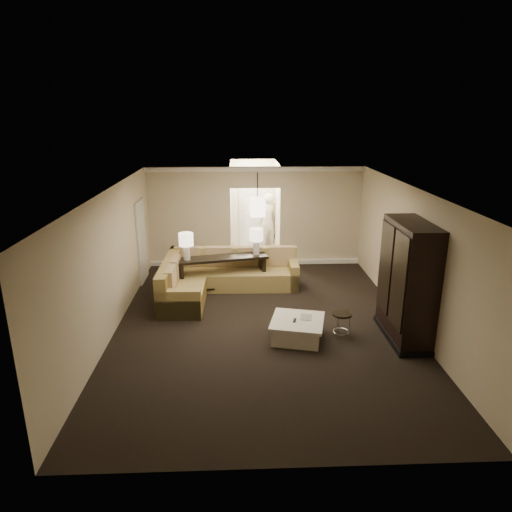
{
  "coord_description": "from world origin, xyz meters",
  "views": [
    {
      "loc": [
        -0.51,
        -8.57,
        4.21
      ],
      "look_at": [
        -0.1,
        1.2,
        1.12
      ],
      "focal_mm": 32.0,
      "sensor_mm": 36.0,
      "label": 1
    }
  ],
  "objects_px": {
    "coffee_table": "(297,329)",
    "person": "(267,218)",
    "armoire": "(407,284)",
    "console_table": "(223,270)",
    "drink_table": "(342,320)",
    "sectional_sofa": "(218,277)"
  },
  "relations": [
    {
      "from": "person",
      "to": "drink_table",
      "type": "bearing_deg",
      "value": 76.76
    },
    {
      "from": "person",
      "to": "coffee_table",
      "type": "bearing_deg",
      "value": 68.65
    },
    {
      "from": "armoire",
      "to": "person",
      "type": "bearing_deg",
      "value": 109.7
    },
    {
      "from": "drink_table",
      "to": "person",
      "type": "relative_size",
      "value": 0.24
    },
    {
      "from": "drink_table",
      "to": "person",
      "type": "bearing_deg",
      "value": 99.72
    },
    {
      "from": "console_table",
      "to": "armoire",
      "type": "distance_m",
      "value": 4.49
    },
    {
      "from": "armoire",
      "to": "person",
      "type": "distance_m",
      "value": 6.65
    },
    {
      "from": "armoire",
      "to": "drink_table",
      "type": "height_order",
      "value": "armoire"
    },
    {
      "from": "drink_table",
      "to": "person",
      "type": "height_order",
      "value": "person"
    },
    {
      "from": "console_table",
      "to": "armoire",
      "type": "relative_size",
      "value": 0.98
    },
    {
      "from": "coffee_table",
      "to": "person",
      "type": "relative_size",
      "value": 0.6
    },
    {
      "from": "armoire",
      "to": "sectional_sofa",
      "type": "bearing_deg",
      "value": 145.77
    },
    {
      "from": "coffee_table",
      "to": "drink_table",
      "type": "distance_m",
      "value": 0.89
    },
    {
      "from": "sectional_sofa",
      "to": "coffee_table",
      "type": "height_order",
      "value": "sectional_sofa"
    },
    {
      "from": "sectional_sofa",
      "to": "armoire",
      "type": "height_order",
      "value": "armoire"
    },
    {
      "from": "armoire",
      "to": "person",
      "type": "height_order",
      "value": "armoire"
    },
    {
      "from": "console_table",
      "to": "person",
      "type": "height_order",
      "value": "person"
    },
    {
      "from": "coffee_table",
      "to": "armoire",
      "type": "distance_m",
      "value": 2.25
    },
    {
      "from": "sectional_sofa",
      "to": "drink_table",
      "type": "distance_m",
      "value": 3.48
    },
    {
      "from": "coffee_table",
      "to": "console_table",
      "type": "distance_m",
      "value": 3.04
    },
    {
      "from": "coffee_table",
      "to": "person",
      "type": "bearing_deg",
      "value": 91.61
    },
    {
      "from": "sectional_sofa",
      "to": "person",
      "type": "xyz_separation_m",
      "value": [
        1.46,
        3.74,
        0.61
      ]
    }
  ]
}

